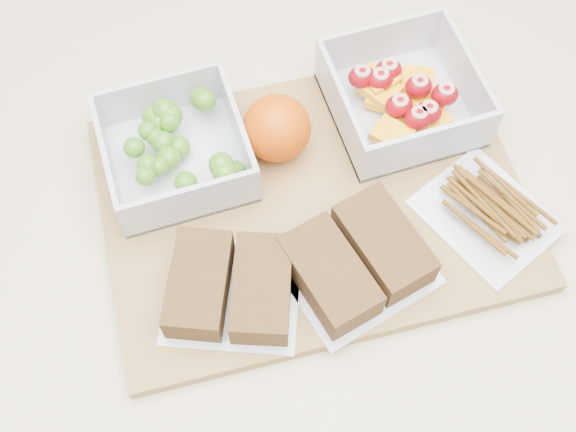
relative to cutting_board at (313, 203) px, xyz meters
name	(u,v)px	position (x,y,z in m)	size (l,w,h in m)	color
ground	(298,418)	(-0.01, -0.03, -0.91)	(4.00, 4.00, 0.00)	gray
counter	(301,359)	(-0.01, -0.03, -0.46)	(1.20, 0.90, 0.90)	beige
cutting_board	(313,203)	(0.00, 0.00, 0.00)	(0.42, 0.30, 0.02)	#9F7942
grape_container	(177,147)	(-0.12, 0.09, 0.03)	(0.14, 0.14, 0.06)	silver
fruit_container	(402,98)	(0.12, 0.07, 0.03)	(0.14, 0.14, 0.06)	silver
orange	(277,128)	(-0.02, 0.07, 0.04)	(0.07, 0.07, 0.07)	#DA4F05
sandwich_bag_left	(231,287)	(-0.11, -0.07, 0.03)	(0.16, 0.15, 0.04)	silver
sandwich_bag_center	(357,260)	(0.01, -0.08, 0.03)	(0.16, 0.14, 0.04)	silver
pretzel_bag	(489,209)	(0.16, -0.07, 0.02)	(0.14, 0.15, 0.03)	silver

